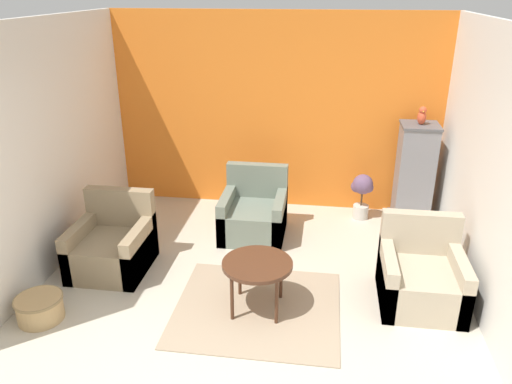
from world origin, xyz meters
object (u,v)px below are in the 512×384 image
coffee_table (257,267)px  wicker_basket (40,307)px  birdcage (414,176)px  parrot (422,116)px  potted_plant (362,191)px  armchair_right (421,278)px  armchair_middle (254,215)px  armchair_left (113,247)px

coffee_table → wicker_basket: (-2.07, -0.47, -0.35)m
birdcage → parrot: (0.00, 0.00, 0.81)m
birdcage → potted_plant: bearing=176.9°
armchair_right → armchair_middle: same height
armchair_middle → wicker_basket: bearing=-130.6°
potted_plant → wicker_basket: size_ratio=1.41×
armchair_left → birdcage: birdcage is taller
parrot → potted_plant: (-0.66, 0.03, -1.09)m
armchair_left → armchair_middle: 1.82m
parrot → wicker_basket: parrot is taller
parrot → wicker_basket: (-3.85, -2.74, -1.36)m
potted_plant → wicker_basket: 4.24m
armchair_right → birdcage: birdcage is taller
birdcage → parrot: parrot is taller
coffee_table → birdcage: bearing=51.9°
coffee_table → parrot: bearing=51.9°
wicker_basket → armchair_right: bearing=12.9°
armchair_right → wicker_basket: (-3.70, -0.85, -0.14)m
coffee_table → parrot: 3.06m
armchair_right → birdcage: (0.15, 1.89, 0.41)m
coffee_table → parrot: parrot is taller
armchair_middle → wicker_basket: 2.76m
birdcage → armchair_right: bearing=-94.7°
armchair_left → parrot: size_ratio=3.59×
coffee_table → potted_plant: bearing=64.0°
birdcage → wicker_basket: 4.76m
birdcage → parrot: 0.81m
birdcage → potted_plant: birdcage is taller
potted_plant → birdcage: bearing=-3.1°
coffee_table → wicker_basket: bearing=-167.3°
parrot → potted_plant: 1.27m
coffee_table → armchair_left: 1.84m
armchair_left → wicker_basket: armchair_left is taller
parrot → coffee_table: bearing=-128.1°
coffee_table → birdcage: size_ratio=0.50×
armchair_right → wicker_basket: size_ratio=1.87×
armchair_left → parrot: (3.53, 1.72, 1.22)m
armchair_middle → wicker_basket: armchair_middle is taller
armchair_left → armchair_middle: same height
armchair_left → armchair_right: bearing=-2.9°
armchair_right → potted_plant: bearing=104.6°
parrot → birdcage: bearing=-90.0°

